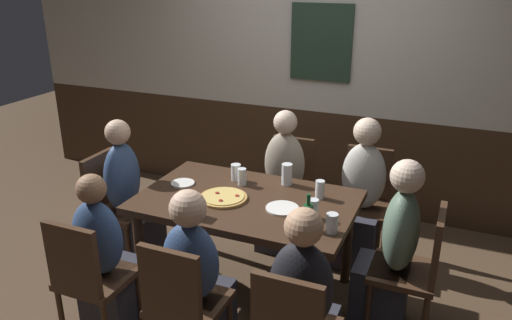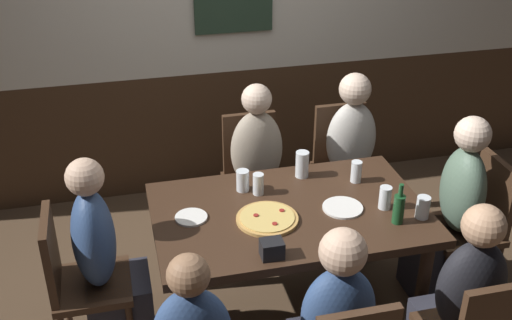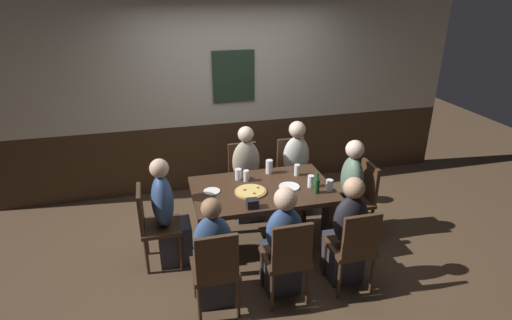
{
  "view_description": "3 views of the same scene",
  "coord_description": "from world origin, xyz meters",
  "px_view_note": "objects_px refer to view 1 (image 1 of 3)",
  "views": [
    {
      "loc": [
        1.28,
        -2.85,
        2.23
      ],
      "look_at": [
        0.08,
        -0.02,
        1.04
      ],
      "focal_mm": 35.34,
      "sensor_mm": 36.0,
      "label": 1
    },
    {
      "loc": [
        -0.85,
        -2.75,
        2.61
      ],
      "look_at": [
        -0.19,
        -0.01,
        1.08
      ],
      "focal_mm": 44.36,
      "sensor_mm": 36.0,
      "label": 2
    },
    {
      "loc": [
        -1.03,
        -3.76,
        2.76
      ],
      "look_at": [
        -0.06,
        0.03,
        1.06
      ],
      "focal_mm": 29.03,
      "sensor_mm": 36.0,
      "label": 3
    }
  ],
  "objects_px": {
    "beer_glass_half": "(242,178)",
    "tumbler_water": "(313,210)",
    "chair_head_west": "(113,202)",
    "person_mid_near": "(197,288)",
    "pint_glass_pale": "(287,176)",
    "plate_white_large": "(282,208)",
    "person_mid_far": "(282,191)",
    "beer_bottle_green": "(308,216)",
    "chair_right_far": "(365,196)",
    "tumbler_short": "(236,173)",
    "chair_mid_near": "(182,301)",
    "person_right_near": "(303,316)",
    "person_head_west": "(130,205)",
    "plate_white_small": "(183,183)",
    "chair_mid_far": "(289,184)",
    "chair_left_near": "(88,275)",
    "person_right_far": "(360,203)",
    "beer_glass_tall": "(320,190)",
    "highball_clear": "(332,225)",
    "chair_head_east": "(417,266)",
    "person_left_near": "(107,266)",
    "condiment_caddy": "(194,210)",
    "pizza": "(223,197)",
    "person_head_east": "(390,259)",
    "dining_table": "(247,210)"
  },
  "relations": [
    {
      "from": "person_head_west",
      "to": "plate_white_small",
      "type": "distance_m",
      "value": 0.53
    },
    {
      "from": "chair_mid_near",
      "to": "highball_clear",
      "type": "height_order",
      "value": "chair_mid_near"
    },
    {
      "from": "pizza",
      "to": "chair_left_near",
      "type": "bearing_deg",
      "value": -121.85
    },
    {
      "from": "chair_head_east",
      "to": "tumbler_water",
      "type": "bearing_deg",
      "value": -171.43
    },
    {
      "from": "person_head_west",
      "to": "tumbler_water",
      "type": "relative_size",
      "value": 9.13
    },
    {
      "from": "chair_mid_far",
      "to": "chair_left_near",
      "type": "relative_size",
      "value": 1.0
    },
    {
      "from": "chair_left_near",
      "to": "person_left_near",
      "type": "relative_size",
      "value": 0.8
    },
    {
      "from": "person_mid_near",
      "to": "plate_white_large",
      "type": "distance_m",
      "value": 0.77
    },
    {
      "from": "chair_head_east",
      "to": "person_head_west",
      "type": "bearing_deg",
      "value": 180.0
    },
    {
      "from": "person_right_near",
      "to": "person_left_near",
      "type": "bearing_deg",
      "value": 179.93
    },
    {
      "from": "person_mid_far",
      "to": "pint_glass_pale",
      "type": "relative_size",
      "value": 7.38
    },
    {
      "from": "person_right_near",
      "to": "person_head_west",
      "type": "bearing_deg",
      "value": 156.38
    },
    {
      "from": "chair_right_far",
      "to": "chair_head_east",
      "type": "xyz_separation_m",
      "value": [
        0.5,
        -0.88,
        0.0
      ]
    },
    {
      "from": "person_right_far",
      "to": "tumbler_short",
      "type": "height_order",
      "value": "person_right_far"
    },
    {
      "from": "person_mid_far",
      "to": "beer_bottle_green",
      "type": "distance_m",
      "value": 1.14
    },
    {
      "from": "pint_glass_pale",
      "to": "tumbler_water",
      "type": "relative_size",
      "value": 1.23
    },
    {
      "from": "person_right_far",
      "to": "beer_bottle_green",
      "type": "bearing_deg",
      "value": -97.99
    },
    {
      "from": "person_mid_far",
      "to": "person_mid_near",
      "type": "relative_size",
      "value": 1.04
    },
    {
      "from": "person_mid_far",
      "to": "person_head_west",
      "type": "relative_size",
      "value": 0.99
    },
    {
      "from": "person_mid_far",
      "to": "chair_mid_near",
      "type": "bearing_deg",
      "value": -90.0
    },
    {
      "from": "person_right_near",
      "to": "condiment_caddy",
      "type": "relative_size",
      "value": 10.37
    },
    {
      "from": "chair_mid_far",
      "to": "beer_glass_half",
      "type": "bearing_deg",
      "value": -100.57
    },
    {
      "from": "dining_table",
      "to": "person_left_near",
      "type": "distance_m",
      "value": 0.99
    },
    {
      "from": "chair_mid_near",
      "to": "person_mid_far",
      "type": "bearing_deg",
      "value": 90.0
    },
    {
      "from": "person_right_far",
      "to": "highball_clear",
      "type": "bearing_deg",
      "value": -89.33
    },
    {
      "from": "chair_right_far",
      "to": "person_head_west",
      "type": "relative_size",
      "value": 0.74
    },
    {
      "from": "person_mid_far",
      "to": "beer_bottle_green",
      "type": "bearing_deg",
      "value": -61.9
    },
    {
      "from": "person_mid_near",
      "to": "plate_white_large",
      "type": "xyz_separation_m",
      "value": [
        0.28,
        0.66,
        0.27
      ]
    },
    {
      "from": "chair_mid_near",
      "to": "pizza",
      "type": "height_order",
      "value": "chair_mid_near"
    },
    {
      "from": "chair_right_far",
      "to": "chair_head_west",
      "type": "height_order",
      "value": "same"
    },
    {
      "from": "beer_glass_half",
      "to": "tumbler_water",
      "type": "xyz_separation_m",
      "value": [
        0.63,
        -0.3,
        0.0
      ]
    },
    {
      "from": "beer_glass_tall",
      "to": "person_mid_far",
      "type": "bearing_deg",
      "value": 131.82
    },
    {
      "from": "person_head_west",
      "to": "person_right_far",
      "type": "bearing_deg",
      "value": 23.67
    },
    {
      "from": "chair_head_west",
      "to": "person_mid_near",
      "type": "height_order",
      "value": "person_mid_near"
    },
    {
      "from": "chair_mid_near",
      "to": "person_right_near",
      "type": "bearing_deg",
      "value": 14.05
    },
    {
      "from": "beer_glass_tall",
      "to": "condiment_caddy",
      "type": "bearing_deg",
      "value": -138.68
    },
    {
      "from": "person_left_near",
      "to": "person_right_near",
      "type": "bearing_deg",
      "value": -0.07
    },
    {
      "from": "person_mid_near",
      "to": "person_head_east",
      "type": "xyz_separation_m",
      "value": [
        0.99,
        0.72,
        0.03
      ]
    },
    {
      "from": "pint_glass_pale",
      "to": "tumbler_short",
      "type": "bearing_deg",
      "value": -168.79
    },
    {
      "from": "person_right_near",
      "to": "person_head_west",
      "type": "height_order",
      "value": "person_head_west"
    },
    {
      "from": "beer_glass_tall",
      "to": "highball_clear",
      "type": "bearing_deg",
      "value": -65.21
    },
    {
      "from": "pizza",
      "to": "condiment_caddy",
      "type": "bearing_deg",
      "value": -100.39
    },
    {
      "from": "beer_glass_tall",
      "to": "chair_mid_far",
      "type": "bearing_deg",
      "value": 124.23
    },
    {
      "from": "chair_right_far",
      "to": "tumbler_short",
      "type": "relative_size",
      "value": 7.03
    },
    {
      "from": "beer_glass_tall",
      "to": "plate_white_large",
      "type": "bearing_deg",
      "value": -124.25
    },
    {
      "from": "chair_left_near",
      "to": "person_mid_far",
      "type": "height_order",
      "value": "person_mid_far"
    },
    {
      "from": "person_left_near",
      "to": "chair_head_east",
      "type": "bearing_deg",
      "value": 21.67
    },
    {
      "from": "dining_table",
      "to": "chair_head_west",
      "type": "xyz_separation_m",
      "value": [
        -1.15,
        0.0,
        -0.16
      ]
    },
    {
      "from": "pint_glass_pale",
      "to": "tumbler_short",
      "type": "height_order",
      "value": "pint_glass_pale"
    },
    {
      "from": "person_left_near",
      "to": "person_head_west",
      "type": "distance_m",
      "value": 0.79
    }
  ]
}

